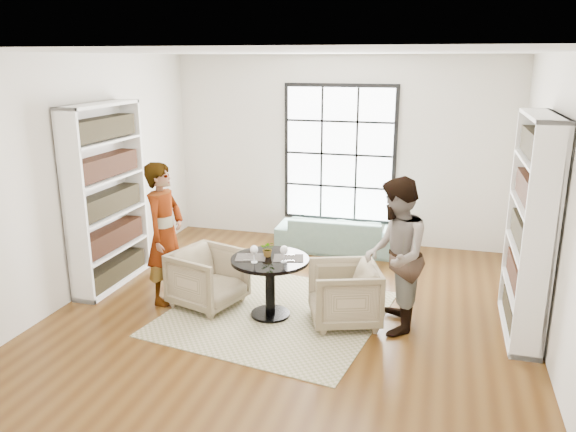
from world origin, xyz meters
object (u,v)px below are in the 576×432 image
(sofa, at_px, (337,233))
(armchair_left, at_px, (208,278))
(wine_glass_right, at_px, (284,250))
(person_right, at_px, (395,256))
(flower_centerpiece, at_px, (268,249))
(person_left, at_px, (165,233))
(pedestal_table, at_px, (270,274))
(armchair_right, at_px, (344,294))
(wine_glass_left, at_px, (254,250))

(sofa, relative_size, armchair_left, 2.42)
(sofa, relative_size, wine_glass_right, 9.58)
(person_right, height_order, flower_centerpiece, person_right)
(sofa, distance_m, person_left, 3.04)
(pedestal_table, bearing_deg, sofa, 83.06)
(pedestal_table, bearing_deg, flower_centerpiece, 125.35)
(pedestal_table, distance_m, wine_glass_right, 0.39)
(pedestal_table, bearing_deg, armchair_right, 4.32)
(flower_centerpiece, bearing_deg, sofa, 81.99)
(armchair_left, relative_size, person_right, 0.45)
(pedestal_table, relative_size, person_left, 0.51)
(armchair_left, relative_size, wine_glass_left, 3.81)
(armchair_left, height_order, wine_glass_right, wine_glass_right)
(sofa, xyz_separation_m, person_left, (-1.68, -2.45, 0.60))
(pedestal_table, relative_size, armchair_left, 1.16)
(pedestal_table, height_order, sofa, pedestal_table)
(pedestal_table, xyz_separation_m, wine_glass_left, (-0.13, -0.18, 0.34))
(armchair_right, bearing_deg, wine_glass_right, -97.71)
(pedestal_table, bearing_deg, person_left, 176.00)
(armchair_left, bearing_deg, person_right, -73.49)
(person_left, height_order, wine_glass_left, person_left)
(sofa, bearing_deg, pedestal_table, 81.80)
(armchair_right, bearing_deg, wine_glass_left, -95.80)
(armchair_right, bearing_deg, person_left, -110.45)
(armchair_right, distance_m, flower_centerpiece, 1.01)
(armchair_left, relative_size, person_left, 0.44)
(armchair_right, height_order, person_right, person_right)
(person_right, bearing_deg, armchair_right, -95.96)
(wine_glass_left, bearing_deg, person_left, 167.55)
(person_right, height_order, wine_glass_right, person_right)
(armchair_right, bearing_deg, flower_centerpiece, -109.15)
(pedestal_table, height_order, person_right, person_right)
(person_right, distance_m, wine_glass_right, 1.23)
(armchair_right, xyz_separation_m, flower_centerpiece, (-0.90, -0.01, 0.47))
(wine_glass_left, bearing_deg, person_right, 9.00)
(person_left, height_order, flower_centerpiece, person_left)
(sofa, height_order, armchair_left, armchair_left)
(flower_centerpiece, bearing_deg, person_left, 178.32)
(pedestal_table, distance_m, person_right, 1.45)
(wine_glass_left, height_order, flower_centerpiece, wine_glass_left)
(armchair_left, bearing_deg, person_left, 107.31)
(pedestal_table, distance_m, wine_glass_left, 0.41)
(pedestal_table, relative_size, wine_glass_right, 4.62)
(armchair_right, relative_size, person_right, 0.44)
(person_left, height_order, person_right, person_left)
(sofa, relative_size, armchair_right, 2.44)
(armchair_right, distance_m, person_right, 0.75)
(armchair_left, xyz_separation_m, person_right, (2.23, -0.03, 0.51))
(wine_glass_right, xyz_separation_m, flower_centerpiece, (-0.23, 0.13, -0.05))
(sofa, bearing_deg, armchair_right, 101.18)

